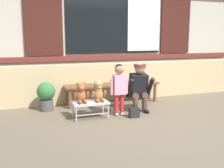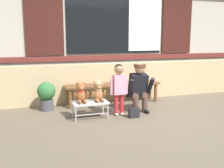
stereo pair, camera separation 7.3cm
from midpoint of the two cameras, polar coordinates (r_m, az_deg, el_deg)
The scene contains 11 objects.
ground_plane at distance 4.98m, azimuth 8.23°, elevation -6.72°, with size 60.00×60.00×0.00m, color brown.
brick_low_wall at distance 6.16m, azimuth 2.40°, elevation 0.66°, with size 7.16×0.25×0.85m, color tan.
shop_facade at distance 6.57m, azimuth 0.88°, elevation 12.23°, with size 7.30×0.26×3.33m.
wooden_bench_long at distance 5.72m, azimuth 0.59°, elevation -0.59°, with size 2.10×0.40×0.44m.
small_display_bench at distance 4.72m, azimuth -4.38°, elevation -4.23°, with size 0.64×0.36×0.30m.
teddy_bear_plain at distance 4.64m, azimuth -6.34°, elevation -2.00°, with size 0.28×0.26×0.36m.
teddy_bear_with_hat at distance 4.72m, azimuth -2.54°, elevation -1.65°, with size 0.28×0.27×0.36m.
child_standing at distance 4.81m, azimuth 1.96°, elevation 0.02°, with size 0.35×0.18×0.96m.
adult_crouching at distance 5.11m, azimuth 6.32°, elevation -0.70°, with size 0.50×0.49×0.95m.
handbag_on_ground at distance 4.78m, azimuth 5.20°, elevation -6.16°, with size 0.18×0.11×0.27m.
potted_plant at distance 5.33m, azimuth -13.71°, elevation -2.23°, with size 0.36×0.36×0.57m.
Camera 2 is at (-2.13, -4.26, 1.43)m, focal length 41.98 mm.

